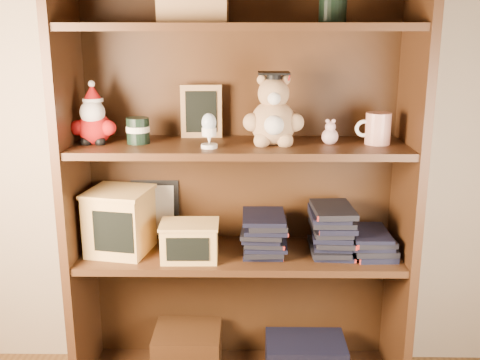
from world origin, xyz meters
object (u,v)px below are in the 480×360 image
(grad_teddy_bear, at_px, (273,117))
(treats_box, at_px, (120,221))
(teacher_mug, at_px, (377,128))
(bookcase, at_px, (239,187))

(grad_teddy_bear, bearing_deg, treats_box, 179.31)
(grad_teddy_bear, xyz_separation_m, teacher_mug, (0.36, 0.01, -0.04))
(teacher_mug, xyz_separation_m, treats_box, (-0.90, -0.00, -0.34))
(treats_box, bearing_deg, teacher_mug, 0.06)
(bookcase, distance_m, grad_teddy_bear, 0.30)
(bookcase, xyz_separation_m, teacher_mug, (0.47, -0.05, 0.23))
(grad_teddy_bear, height_order, treats_box, grad_teddy_bear)
(grad_teddy_bear, distance_m, teacher_mug, 0.36)
(bookcase, xyz_separation_m, grad_teddy_bear, (0.12, -0.06, 0.27))
(bookcase, height_order, grad_teddy_bear, bookcase)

